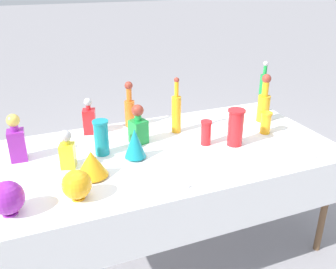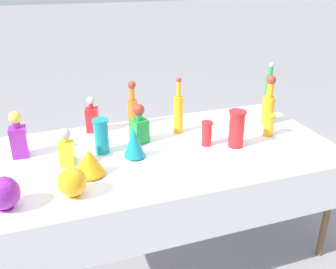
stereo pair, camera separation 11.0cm
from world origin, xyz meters
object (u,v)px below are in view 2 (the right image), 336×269
square_decanter_0 (92,117)px  fluted_vase_1 (134,142)px  tall_bottle_1 (178,112)px  round_bowl_1 (72,182)px  slender_vase_0 (207,133)px  cardboard_box_behind_left (94,166)px  tall_bottle_2 (268,104)px  tall_bottle_3 (133,107)px  slender_vase_3 (101,135)px  tall_bottle_0 (269,92)px  square_decanter_3 (18,137)px  square_decanter_2 (67,148)px  slender_vase_2 (269,124)px  fluted_vase_0 (89,162)px  round_bowl_0 (3,193)px  square_decanter_1 (139,126)px  slender_vase_1 (237,128)px

square_decanter_0 → fluted_vase_1: bearing=-69.9°
tall_bottle_1 → round_bowl_1: tall_bottle_1 is taller
slender_vase_0 → cardboard_box_behind_left: (-0.59, 1.14, -0.72)m
tall_bottle_2 → round_bowl_1: bearing=-160.3°
tall_bottle_3 → slender_vase_3: (-0.29, -0.36, -0.02)m
tall_bottle_0 → square_decanter_3: size_ratio=1.39×
cardboard_box_behind_left → tall_bottle_1: bearing=-60.7°
tall_bottle_0 → slender_vase_0: 0.79m
tall_bottle_0 → square_decanter_2: (-1.56, -0.35, -0.06)m
square_decanter_3 → round_bowl_1: 0.60m
slender_vase_2 → cardboard_box_behind_left: 1.71m
tall_bottle_2 → slender_vase_0: size_ratio=2.20×
tall_bottle_3 → fluted_vase_0: size_ratio=1.90×
tall_bottle_1 → round_bowl_0: (-1.09, -0.58, -0.06)m
square_decanter_0 → fluted_vase_1: 0.51m
slender_vase_0 → fluted_vase_1: bearing=-178.6°
round_bowl_1 → tall_bottle_1: bearing=36.5°
square_decanter_1 → square_decanter_2: bearing=-161.5°
tall_bottle_0 → fluted_vase_0: 1.54m
slender_vase_1 → cardboard_box_behind_left: bearing=122.1°
square_decanter_3 → fluted_vase_0: 0.51m
slender_vase_0 → fluted_vase_1: 0.48m
tall_bottle_0 → square_decanter_0: bearing=176.4°
cardboard_box_behind_left → square_decanter_2: bearing=-103.9°
square_decanter_2 → round_bowl_0: square_decanter_2 is taller
square_decanter_3 → tall_bottle_0: bearing=4.7°
tall_bottle_3 → cardboard_box_behind_left: tall_bottle_3 is taller
square_decanter_2 → slender_vase_0: square_decanter_2 is taller
slender_vase_1 → round_bowl_1: slender_vase_1 is taller
square_decanter_3 → round_bowl_1: size_ratio=1.87×
slender_vase_3 → tall_bottle_0: bearing=11.1°
slender_vase_1 → cardboard_box_behind_left: slender_vase_1 is taller
round_bowl_0 → square_decanter_2: bearing=47.4°
slender_vase_1 → round_bowl_1: bearing=-166.9°
tall_bottle_3 → tall_bottle_0: bearing=-5.4°
tall_bottle_0 → cardboard_box_behind_left: bearing=149.4°
square_decanter_2 → square_decanter_3: (-0.26, 0.20, 0.03)m
tall_bottle_1 → round_bowl_0: tall_bottle_1 is taller
tall_bottle_3 → square_decanter_2: bearing=-138.2°
slender_vase_2 → fluted_vase_0: bearing=-173.6°
square_decanter_3 → slender_vase_3: (0.47, -0.11, -0.01)m
square_decanter_0 → square_decanter_3: size_ratio=0.87×
square_decanter_0 → slender_vase_1: bearing=-33.2°
square_decanter_0 → cardboard_box_behind_left: (0.06, 0.68, -0.74)m
tall_bottle_2 → slender_vase_2: tall_bottle_2 is taller
slender_vase_0 → fluted_vase_0: bearing=-170.2°
tall_bottle_1 → square_decanter_2: (-0.77, -0.23, -0.05)m
tall_bottle_2 → slender_vase_2: 0.24m
tall_bottle_1 → square_decanter_3: bearing=-178.5°
square_decanter_1 → slender_vase_3: 0.27m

